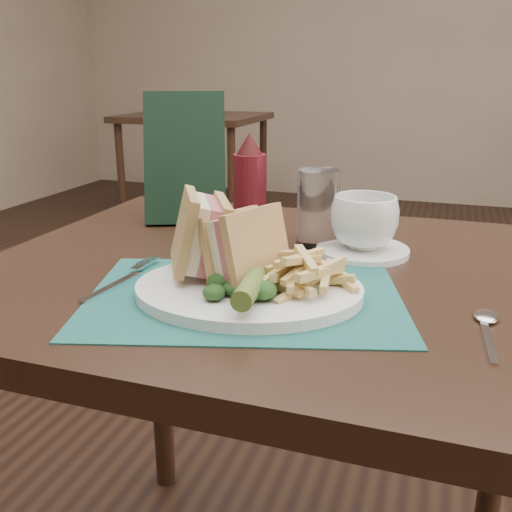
% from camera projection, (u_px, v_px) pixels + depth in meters
% --- Properties ---
extents(floor, '(7.00, 7.00, 0.00)m').
position_uv_depth(floor, '(326.00, 467.00, 1.56)').
color(floor, black).
rests_on(floor, ground).
extents(wall_back, '(6.00, 0.00, 6.00)m').
position_uv_depth(wall_back, '(414.00, 201.00, 4.71)').
color(wall_back, gray).
rests_on(wall_back, ground).
extents(table_main, '(0.90, 0.75, 0.75)m').
position_uv_depth(table_main, '(274.00, 468.00, 0.99)').
color(table_main, black).
rests_on(table_main, ground).
extents(table_bg_left, '(0.90, 0.75, 0.75)m').
position_uv_depth(table_bg_left, '(195.00, 170.00, 3.92)').
color(table_bg_left, black).
rests_on(table_bg_left, ground).
extents(placemat, '(0.47, 0.40, 0.00)m').
position_uv_depth(placemat, '(245.00, 296.00, 0.75)').
color(placemat, '#1B564E').
rests_on(placemat, table_main).
extents(plate, '(0.34, 0.30, 0.01)m').
position_uv_depth(plate, '(249.00, 290.00, 0.75)').
color(plate, white).
rests_on(plate, placemat).
extents(sandwich_half_a, '(0.12, 0.14, 0.11)m').
position_uv_depth(sandwich_half_a, '(185.00, 234.00, 0.77)').
color(sandwich_half_a, tan).
rests_on(sandwich_half_a, plate).
extents(sandwich_half_b, '(0.11, 0.12, 0.10)m').
position_uv_depth(sandwich_half_b, '(234.00, 242.00, 0.75)').
color(sandwich_half_b, tan).
rests_on(sandwich_half_b, plate).
extents(kale_garnish, '(0.11, 0.08, 0.03)m').
position_uv_depth(kale_garnish, '(241.00, 289.00, 0.70)').
color(kale_garnish, '#183714').
rests_on(kale_garnish, plate).
extents(pickle_spear, '(0.04, 0.12, 0.03)m').
position_uv_depth(pickle_spear, '(251.00, 285.00, 0.69)').
color(pickle_spear, '#4C6827').
rests_on(pickle_spear, plate).
extents(fries_pile, '(0.18, 0.20, 0.05)m').
position_uv_depth(fries_pile, '(303.00, 268.00, 0.73)').
color(fries_pile, '#D5B76A').
rests_on(fries_pile, plate).
extents(fork, '(0.05, 0.17, 0.01)m').
position_uv_depth(fork, '(123.00, 276.00, 0.80)').
color(fork, silver).
rests_on(fork, placemat).
extents(spoon, '(0.04, 0.15, 0.01)m').
position_uv_depth(spoon, '(488.00, 331.00, 0.64)').
color(spoon, silver).
rests_on(spoon, table_main).
extents(saucer, '(0.17, 0.17, 0.01)m').
position_uv_depth(saucer, '(362.00, 250.00, 0.93)').
color(saucer, white).
rests_on(saucer, table_main).
extents(coffee_cup, '(0.14, 0.14, 0.09)m').
position_uv_depth(coffee_cup, '(364.00, 222.00, 0.91)').
color(coffee_cup, white).
rests_on(coffee_cup, saucer).
extents(drinking_glass, '(0.08, 0.08, 0.13)m').
position_uv_depth(drinking_glass, '(318.00, 209.00, 0.95)').
color(drinking_glass, white).
rests_on(drinking_glass, table_main).
extents(ketchup_bottle, '(0.06, 0.06, 0.19)m').
position_uv_depth(ketchup_bottle, '(250.00, 188.00, 0.98)').
color(ketchup_bottle, '#4F0D14').
rests_on(ketchup_bottle, table_main).
extents(check_presenter, '(0.18, 0.14, 0.25)m').
position_uv_depth(check_presenter, '(185.00, 158.00, 1.09)').
color(check_presenter, black).
rests_on(check_presenter, table_main).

